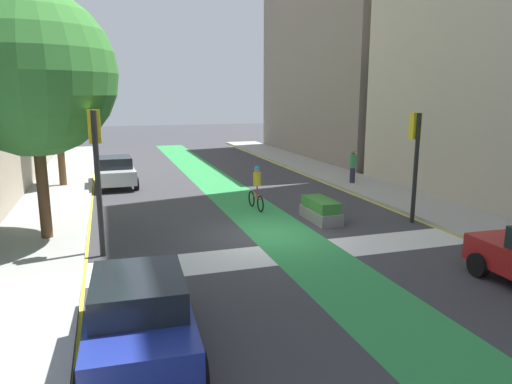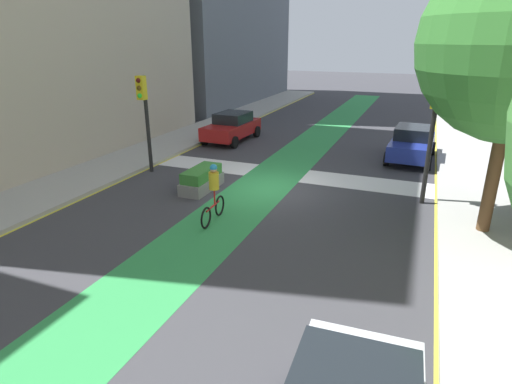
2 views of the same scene
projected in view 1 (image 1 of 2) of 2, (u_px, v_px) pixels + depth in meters
ground_plane at (270, 234)px, 16.16m from camera, size 120.00×120.00×0.00m
bike_lane_paint at (282, 233)px, 16.29m from camera, size 2.40×60.00×0.01m
crosswalk_band at (292, 253)px, 14.30m from camera, size 12.00×1.80×0.01m
sidewalk_left at (32, 254)px, 13.91m from camera, size 3.00×60.00×0.15m
curb_stripe_left at (86, 252)px, 14.37m from camera, size 0.16×60.00×0.01m
sidewalk_right at (450, 215)px, 18.39m from camera, size 3.00×60.00×0.15m
curb_stripe_right at (418, 220)px, 17.95m from camera, size 0.16×60.00×0.01m
traffic_signal_near_right at (415, 146)px, 17.22m from camera, size 0.35×0.52×4.08m
traffic_signal_near_left at (96, 155)px, 13.51m from camera, size 0.35×0.52×4.30m
car_silver_left_far at (115, 171)px, 24.50m from camera, size 2.16×4.27×1.57m
car_blue_left_near at (139, 312)px, 8.63m from camera, size 2.19×4.28×1.57m
cyclist_in_lane at (257, 187)px, 19.46m from camera, size 0.32×1.73×1.86m
pedestrian_sidewalk_right_a at (353, 166)px, 24.65m from camera, size 0.34×0.34×1.74m
street_tree_near at (32, 74)px, 14.31m from camera, size 5.10×5.10×7.76m
street_tree_far at (56, 91)px, 23.26m from camera, size 3.34×3.34×6.47m
median_planter at (321, 210)px, 17.83m from camera, size 0.88×2.13×0.85m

